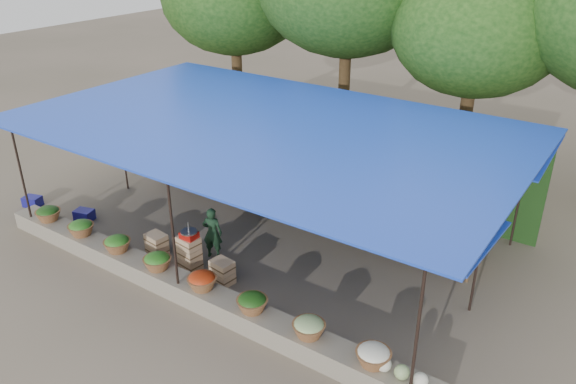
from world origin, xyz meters
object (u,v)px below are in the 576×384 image
Objects in this scene: weighing_scale at (189,234)px; blue_crate_front at (84,215)px; crate_counter at (189,256)px; vendor_seated at (212,233)px; blue_crate_back at (32,201)px.

weighing_scale reaches higher than blue_crate_front.
crate_counter is at bearing -16.94° from blue_crate_front.
weighing_scale is (0.07, 0.00, 0.55)m from crate_counter.
crate_counter is at bearing 56.81° from vendor_seated.
weighing_scale is at bearing -16.91° from blue_crate_front.
blue_crate_front is (-3.66, 0.11, -0.18)m from crate_counter.
vendor_seated is 2.75× the size of blue_crate_back.
weighing_scale is 3.79m from blue_crate_front.
blue_crate_front is (-3.72, 0.11, -0.73)m from weighing_scale.
crate_counter is 0.55m from weighing_scale.
blue_crate_front reaches higher than blue_crate_back.
vendor_seated is 3.84m from blue_crate_front.
vendor_seated is at bearing 80.07° from crate_counter.
weighing_scale reaches higher than crate_counter.
blue_crate_back is at bearing -178.28° from crate_counter.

